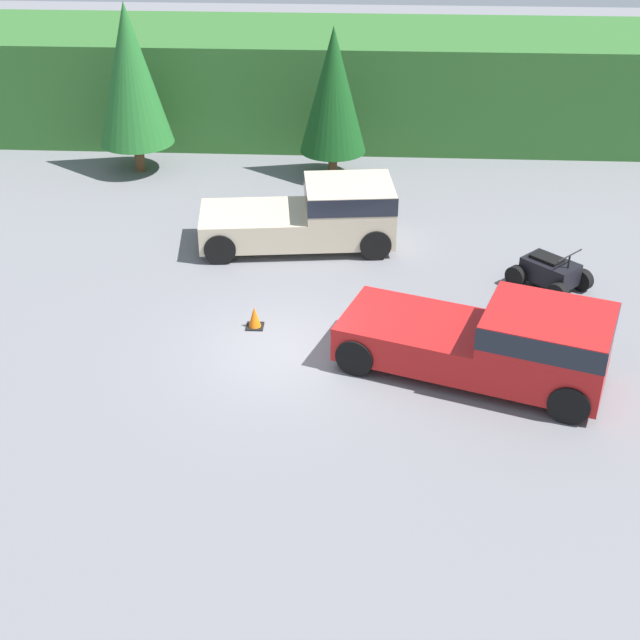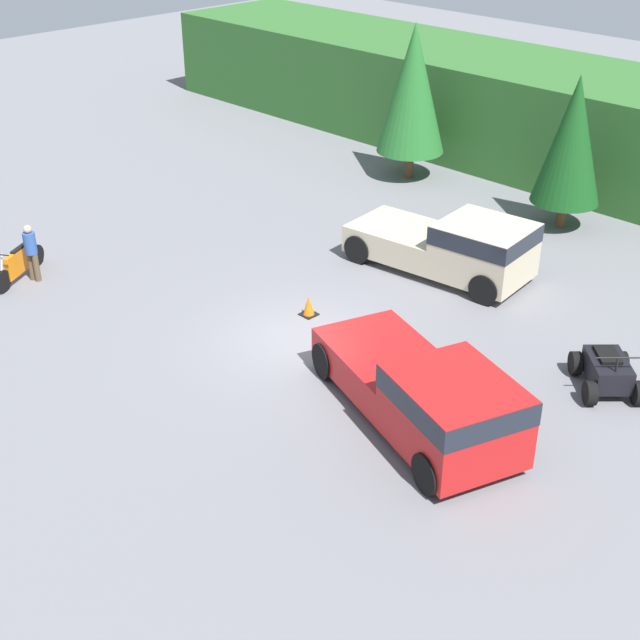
% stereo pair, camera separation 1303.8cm
% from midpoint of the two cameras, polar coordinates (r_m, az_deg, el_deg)
% --- Properties ---
extents(ground_plane, '(80.00, 80.00, 0.00)m').
position_cam_midpoint_polar(ground_plane, '(20.60, -20.14, -4.59)').
color(ground_plane, slate).
extents(hillside_backdrop, '(44.00, 6.00, 3.71)m').
position_cam_midpoint_polar(hillside_backdrop, '(33.68, -10.90, 13.82)').
color(hillside_backdrop, '#2D6028').
rests_on(hillside_backdrop, ground_plane).
extents(tree_left, '(2.46, 2.46, 5.59)m').
position_cam_midpoint_polar(tree_left, '(31.04, -24.35, 13.07)').
color(tree_left, brown).
rests_on(tree_left, ground_plane).
extents(tree_mid_left, '(2.18, 2.18, 4.94)m').
position_cam_midpoint_polar(tree_mid_left, '(28.67, -12.19, 12.98)').
color(tree_mid_left, brown).
rests_on(tree_mid_left, ground_plane).
extents(pickup_truck_red, '(6.16, 3.96, 1.81)m').
position_cam_midpoint_polar(pickup_truck_red, '(18.06, -7.79, -4.37)').
color(pickup_truck_red, red).
rests_on(pickup_truck_red, ground_plane).
extents(pickup_truck_second, '(5.61, 2.86, 1.81)m').
position_cam_midpoint_polar(pickup_truck_second, '(24.63, -15.13, 4.79)').
color(pickup_truck_second, beige).
rests_on(pickup_truck_second, ground_plane).
extents(quad_atv, '(2.23, 2.23, 1.14)m').
position_cam_midpoint_polar(quad_atv, '(21.71, -1.04, 0.76)').
color(quad_atv, black).
rests_on(quad_atv, ground_plane).
extents(traffic_cone, '(0.42, 0.42, 0.55)m').
position_cam_midpoint_polar(traffic_cone, '(21.60, -21.46, -2.35)').
color(traffic_cone, black).
rests_on(traffic_cone, ground_plane).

